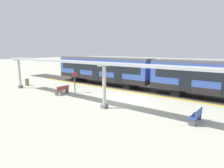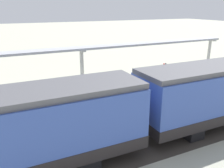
{
  "view_description": "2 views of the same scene",
  "coord_description": "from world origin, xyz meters",
  "px_view_note": "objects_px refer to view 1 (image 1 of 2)",
  "views": [
    {
      "loc": [
        14.11,
        9.75,
        4.45
      ],
      "look_at": [
        -0.79,
        -2.11,
        1.11
      ],
      "focal_mm": 31.62,
      "sensor_mm": 36.0,
      "label": 1
    },
    {
      "loc": [
        -13.76,
        5.68,
        6.39
      ],
      "look_at": [
        1.04,
        -1.37,
        1.04
      ],
      "focal_mm": 38.39,
      "sensor_mm": 36.0,
      "label": 2
    }
  ],
  "objects_px": {
    "bench_mid_platform": "(197,116)",
    "bench_near_end": "(62,90)",
    "canopy_pillar_second": "(104,86)",
    "canopy_pillar_nearest": "(19,74)",
    "trash_bin": "(27,82)",
    "platform_info_sign": "(75,80)",
    "train_near_carriage": "(102,70)"
  },
  "relations": [
    {
      "from": "train_near_carriage",
      "to": "canopy_pillar_nearest",
      "type": "xyz_separation_m",
      "value": [
        8.11,
        -5.68,
        -0.13
      ]
    },
    {
      "from": "canopy_pillar_nearest",
      "to": "bench_near_end",
      "type": "xyz_separation_m",
      "value": [
        -0.97,
        6.56,
        -1.26
      ]
    },
    {
      "from": "train_near_carriage",
      "to": "canopy_pillar_second",
      "type": "height_order",
      "value": "train_near_carriage"
    },
    {
      "from": "canopy_pillar_nearest",
      "to": "trash_bin",
      "type": "relative_size",
      "value": 3.86
    },
    {
      "from": "train_near_carriage",
      "to": "platform_info_sign",
      "type": "relative_size",
      "value": 6.36
    },
    {
      "from": "canopy_pillar_nearest",
      "to": "canopy_pillar_second",
      "type": "xyz_separation_m",
      "value": [
        0.0,
        12.98,
        0.0
      ]
    },
    {
      "from": "train_near_carriage",
      "to": "bench_mid_platform",
      "type": "relative_size",
      "value": 9.26
    },
    {
      "from": "canopy_pillar_nearest",
      "to": "bench_near_end",
      "type": "height_order",
      "value": "canopy_pillar_nearest"
    },
    {
      "from": "train_near_carriage",
      "to": "bench_near_end",
      "type": "xyz_separation_m",
      "value": [
        7.14,
        0.88,
        -1.39
      ]
    },
    {
      "from": "canopy_pillar_second",
      "to": "platform_info_sign",
      "type": "distance_m",
      "value": 6.45
    },
    {
      "from": "canopy_pillar_nearest",
      "to": "trash_bin",
      "type": "height_order",
      "value": "canopy_pillar_nearest"
    },
    {
      "from": "train_near_carriage",
      "to": "trash_bin",
      "type": "height_order",
      "value": "train_near_carriage"
    },
    {
      "from": "canopy_pillar_second",
      "to": "bench_near_end",
      "type": "bearing_deg",
      "value": -98.57
    },
    {
      "from": "trash_bin",
      "to": "platform_info_sign",
      "type": "height_order",
      "value": "platform_info_sign"
    },
    {
      "from": "bench_near_end",
      "to": "trash_bin",
      "type": "relative_size",
      "value": 1.74
    },
    {
      "from": "bench_mid_platform",
      "to": "train_near_carriage",
      "type": "bearing_deg",
      "value": -116.8
    },
    {
      "from": "bench_mid_platform",
      "to": "trash_bin",
      "type": "distance_m",
      "value": 20.37
    },
    {
      "from": "canopy_pillar_nearest",
      "to": "trash_bin",
      "type": "distance_m",
      "value": 2.08
    },
    {
      "from": "canopy_pillar_nearest",
      "to": "canopy_pillar_second",
      "type": "height_order",
      "value": "same"
    },
    {
      "from": "train_near_carriage",
      "to": "canopy_pillar_second",
      "type": "relative_size",
      "value": 4.17
    },
    {
      "from": "trash_bin",
      "to": "bench_mid_platform",
      "type": "bearing_deg",
      "value": 89.52
    },
    {
      "from": "canopy_pillar_second",
      "to": "bench_near_end",
      "type": "height_order",
      "value": "canopy_pillar_second"
    },
    {
      "from": "canopy_pillar_second",
      "to": "bench_mid_platform",
      "type": "relative_size",
      "value": 2.22
    },
    {
      "from": "bench_near_end",
      "to": "platform_info_sign",
      "type": "bearing_deg",
      "value": 162.99
    },
    {
      "from": "canopy_pillar_second",
      "to": "platform_info_sign",
      "type": "relative_size",
      "value": 1.52
    },
    {
      "from": "canopy_pillar_nearest",
      "to": "canopy_pillar_second",
      "type": "bearing_deg",
      "value": 90.0
    },
    {
      "from": "bench_near_end",
      "to": "bench_mid_platform",
      "type": "bearing_deg",
      "value": 90.89
    },
    {
      "from": "bench_mid_platform",
      "to": "bench_near_end",
      "type": "bearing_deg",
      "value": -89.11
    },
    {
      "from": "bench_mid_platform",
      "to": "trash_bin",
      "type": "bearing_deg",
      "value": -90.48
    },
    {
      "from": "canopy_pillar_second",
      "to": "bench_mid_platform",
      "type": "xyz_separation_m",
      "value": [
        -1.17,
        6.44,
        -1.26
      ]
    },
    {
      "from": "bench_mid_platform",
      "to": "platform_info_sign",
      "type": "relative_size",
      "value": 0.69
    },
    {
      "from": "canopy_pillar_second",
      "to": "platform_info_sign",
      "type": "height_order",
      "value": "canopy_pillar_second"
    }
  ]
}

